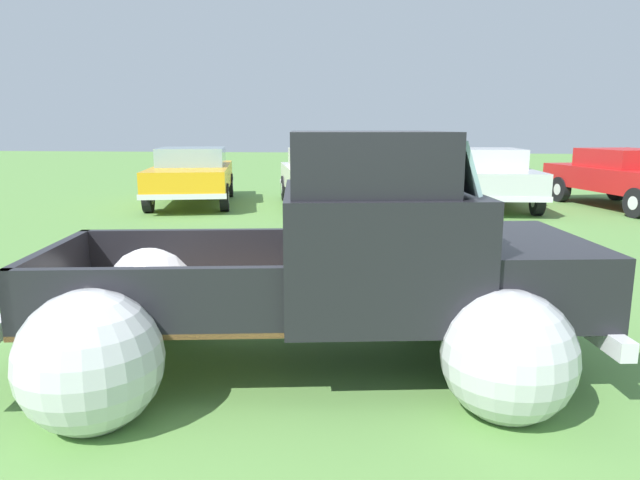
{
  "coord_description": "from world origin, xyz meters",
  "views": [
    {
      "loc": [
        0.71,
        -4.43,
        1.95
      ],
      "look_at": [
        0.0,
        1.75,
        0.71
      ],
      "focal_mm": 31.95,
      "sensor_mm": 36.0,
      "label": 1
    }
  ],
  "objects": [
    {
      "name": "ground_plane",
      "position": [
        0.0,
        0.0,
        0.0
      ],
      "size": [
        80.0,
        80.0,
        0.0
      ],
      "primitive_type": "plane",
      "color": "#609347"
    },
    {
      "name": "vintage_pickup_truck",
      "position": [
        0.38,
        0.06,
        0.76
      ],
      "size": [
        4.85,
        3.3,
        1.96
      ],
      "rotation": [
        0.0,
        0.0,
        0.15
      ],
      "color": "black",
      "rests_on": "ground"
    },
    {
      "name": "show_car_0",
      "position": [
        -4.23,
        9.76,
        0.79
      ],
      "size": [
        2.91,
        4.84,
        1.43
      ],
      "rotation": [
        0.0,
        0.0,
        -1.34
      ],
      "color": "black",
      "rests_on": "ground"
    },
    {
      "name": "show_car_1",
      "position": [
        -0.79,
        9.61,
        0.78
      ],
      "size": [
        2.98,
        4.76,
        1.43
      ],
      "rotation": [
        0.0,
        0.0,
        -1.32
      ],
      "color": "black",
      "rests_on": "ground"
    },
    {
      "name": "show_car_2",
      "position": [
        3.26,
        10.06,
        0.78
      ],
      "size": [
        1.93,
        4.3,
        1.43
      ],
      "rotation": [
        0.0,
        0.0,
        -1.53
      ],
      "color": "black",
      "rests_on": "ground"
    },
    {
      "name": "show_car_3",
      "position": [
        6.54,
        10.19,
        0.78
      ],
      "size": [
        3.08,
        4.77,
        1.43
      ],
      "rotation": [
        0.0,
        0.0,
        -1.27
      ],
      "color": "black",
      "rests_on": "ground"
    },
    {
      "name": "spectator_0",
      "position": [
        1.48,
        7.86,
        0.99
      ],
      "size": [
        0.52,
        0.45,
        1.73
      ],
      "rotation": [
        0.0,
        0.0,
        4.27
      ],
      "color": "gray",
      "rests_on": "ground"
    }
  ]
}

